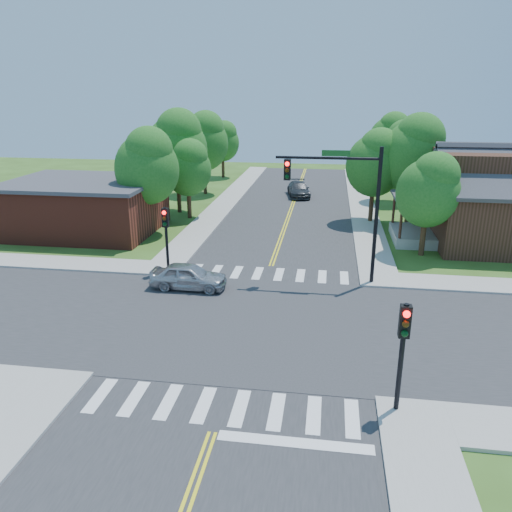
% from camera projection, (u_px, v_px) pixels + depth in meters
% --- Properties ---
extents(ground, '(100.00, 100.00, 0.00)m').
position_uv_depth(ground, '(251.00, 324.00, 22.10)').
color(ground, '#355219').
rests_on(ground, ground).
extents(road_ns, '(10.00, 90.00, 0.04)m').
position_uv_depth(road_ns, '(251.00, 323.00, 22.10)').
color(road_ns, '#2D2D30').
rests_on(road_ns, ground).
extents(road_ew, '(90.00, 10.00, 0.04)m').
position_uv_depth(road_ew, '(251.00, 323.00, 22.10)').
color(road_ew, '#2D2D30').
rests_on(road_ew, ground).
extents(intersection_patch, '(10.20, 10.20, 0.06)m').
position_uv_depth(intersection_patch, '(251.00, 324.00, 22.10)').
color(intersection_patch, '#2D2D30').
rests_on(intersection_patch, ground).
extents(sidewalk_ne, '(40.00, 40.00, 0.14)m').
position_uv_depth(sidewalk_ne, '(510.00, 237.00, 34.72)').
color(sidewalk_ne, '#9E9B93').
rests_on(sidewalk_ne, ground).
extents(sidewalk_nw, '(40.00, 40.00, 0.14)m').
position_uv_depth(sidewalk_nw, '(84.00, 220.00, 39.10)').
color(sidewalk_nw, '#9E9B93').
rests_on(sidewalk_nw, ground).
extents(crosswalk_north, '(8.85, 2.00, 0.01)m').
position_uv_depth(crosswalk_north, '(268.00, 274.00, 27.90)').
color(crosswalk_north, white).
rests_on(crosswalk_north, ground).
extents(crosswalk_south, '(8.85, 2.00, 0.01)m').
position_uv_depth(crosswalk_south, '(222.00, 406.00, 16.28)').
color(crosswalk_south, white).
rests_on(crosswalk_south, ground).
extents(centerline, '(0.30, 90.00, 0.01)m').
position_uv_depth(centerline, '(251.00, 323.00, 22.09)').
color(centerline, yellow).
rests_on(centerline, ground).
extents(stop_bar, '(4.60, 0.45, 0.09)m').
position_uv_depth(stop_bar, '(295.00, 444.00, 14.63)').
color(stop_bar, white).
rests_on(stop_bar, ground).
extents(signal_mast_ne, '(5.30, 0.42, 7.20)m').
position_uv_depth(signal_mast_ne, '(344.00, 193.00, 25.25)').
color(signal_mast_ne, black).
rests_on(signal_mast_ne, ground).
extents(signal_pole_se, '(0.34, 0.42, 3.80)m').
position_uv_depth(signal_pole_se, '(403.00, 338.00, 15.21)').
color(signal_pole_se, black).
rests_on(signal_pole_se, ground).
extents(signal_pole_nw, '(0.34, 0.42, 3.80)m').
position_uv_depth(signal_pole_nw, '(166.00, 228.00, 27.26)').
color(signal_pole_nw, black).
rests_on(signal_pole_nw, ground).
extents(building_nw, '(10.40, 8.40, 3.73)m').
position_uv_depth(building_nw, '(85.00, 206.00, 35.85)').
color(building_nw, maroon).
rests_on(building_nw, ground).
extents(tree_e_a, '(3.79, 3.60, 6.44)m').
position_uv_depth(tree_e_a, '(430.00, 189.00, 29.78)').
color(tree_e_a, '#382314').
rests_on(tree_e_a, ground).
extents(tree_e_b, '(4.89, 4.65, 8.32)m').
position_uv_depth(tree_e_b, '(415.00, 152.00, 36.36)').
color(tree_e_b, '#382314').
rests_on(tree_e_b, ground).
extents(tree_e_c, '(4.34, 4.13, 7.38)m').
position_uv_depth(tree_e_c, '(401.00, 149.00, 44.06)').
color(tree_e_c, '#382314').
rests_on(tree_e_c, ground).
extents(tree_e_d, '(4.53, 4.30, 7.70)m').
position_uv_depth(tree_e_d, '(391.00, 138.00, 51.53)').
color(tree_e_d, '#382314').
rests_on(tree_e_d, ground).
extents(tree_w_a, '(4.44, 4.22, 7.55)m').
position_uv_depth(tree_w_a, '(147.00, 164.00, 34.22)').
color(tree_w_a, '#382314').
rests_on(tree_w_a, ground).
extents(tree_w_b, '(5.00, 4.75, 8.49)m').
position_uv_depth(tree_w_b, '(177.00, 145.00, 40.17)').
color(tree_w_b, '#382314').
rests_on(tree_w_b, ground).
extents(tree_w_c, '(4.70, 4.47, 7.99)m').
position_uv_depth(tree_w_c, '(204.00, 140.00, 47.58)').
color(tree_w_c, '#382314').
rests_on(tree_w_c, ground).
extents(tree_w_d, '(3.82, 3.63, 6.49)m').
position_uv_depth(tree_w_d, '(223.00, 140.00, 57.01)').
color(tree_w_d, '#382314').
rests_on(tree_w_d, ground).
extents(tree_house, '(4.24, 4.03, 7.21)m').
position_uv_depth(tree_house, '(376.00, 161.00, 37.20)').
color(tree_house, '#382314').
rests_on(tree_house, ground).
extents(tree_bldg, '(3.70, 3.52, 6.30)m').
position_uv_depth(tree_bldg, '(188.00, 166.00, 38.79)').
color(tree_bldg, '#382314').
rests_on(tree_bldg, ground).
extents(car_silver, '(1.74, 4.01, 1.35)m').
position_uv_depth(car_silver, '(189.00, 277.00, 25.70)').
color(car_silver, '#ADAFB4').
rests_on(car_silver, ground).
extents(car_dgrey, '(3.52, 5.33, 1.36)m').
position_uv_depth(car_dgrey, '(299.00, 190.00, 47.71)').
color(car_dgrey, '#313336').
rests_on(car_dgrey, ground).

